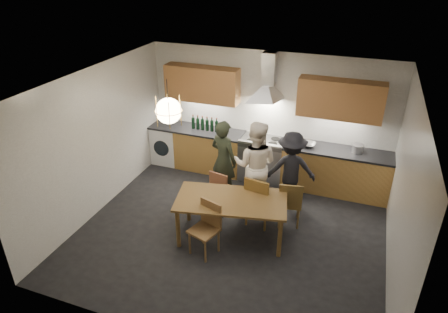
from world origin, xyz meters
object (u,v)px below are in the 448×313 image
(stock_pot, at_px, (358,149))
(wine_bottles, at_px, (205,123))
(dining_table, at_px, (231,204))
(chair_front, at_px, (207,224))
(person_left, at_px, (224,160))
(chair_back_left, at_px, (221,188))
(mixing_bowl, at_px, (308,145))
(person_right, at_px, (291,169))
(person_mid, at_px, (255,165))

(stock_pot, bearing_deg, wine_bottles, -179.59)
(dining_table, height_order, chair_front, chair_front)
(chair_front, bearing_deg, person_left, 119.39)
(wine_bottles, bearing_deg, chair_back_left, -57.58)
(chair_back_left, bearing_deg, dining_table, 134.00)
(mixing_bowl, relative_size, stock_pot, 1.38)
(person_left, bearing_deg, chair_back_left, 125.17)
(chair_back_left, xyz_separation_m, person_right, (1.11, 0.66, 0.26))
(chair_front, distance_m, person_mid, 1.59)
(person_mid, bearing_deg, person_left, -13.91)
(chair_front, distance_m, mixing_bowl, 2.76)
(person_mid, xyz_separation_m, person_right, (0.60, 0.27, -0.11))
(dining_table, relative_size, person_left, 1.22)
(person_mid, xyz_separation_m, wine_bottles, (-1.40, 1.01, 0.21))
(dining_table, bearing_deg, person_left, 103.80)
(person_mid, bearing_deg, wine_bottles, -41.72)
(dining_table, height_order, person_right, person_right)
(person_left, relative_size, wine_bottles, 2.58)
(wine_bottles, bearing_deg, mixing_bowl, -1.00)
(person_left, bearing_deg, person_mid, -167.76)
(dining_table, bearing_deg, wine_bottles, 110.49)
(person_right, relative_size, stock_pot, 7.01)
(person_right, bearing_deg, chair_back_left, 12.73)
(person_left, xyz_separation_m, mixing_bowl, (1.42, 0.88, 0.15))
(wine_bottles, bearing_deg, chair_front, -66.82)
(chair_back_left, xyz_separation_m, stock_pot, (2.21, 1.43, 0.51))
(dining_table, relative_size, person_mid, 1.14)
(stock_pot, bearing_deg, person_left, -157.97)
(dining_table, xyz_separation_m, chair_front, (-0.24, -0.44, -0.15))
(person_mid, relative_size, person_right, 1.15)
(mixing_bowl, xyz_separation_m, wine_bottles, (-2.18, 0.04, 0.12))
(chair_front, bearing_deg, wine_bottles, 131.27)
(chair_back_left, bearing_deg, chair_front, 111.65)
(chair_back_left, bearing_deg, person_mid, -130.84)
(chair_back_left, relative_size, mixing_bowl, 2.84)
(wine_bottles, bearing_deg, stock_pot, 0.41)
(person_mid, distance_m, person_right, 0.67)
(person_mid, bearing_deg, stock_pot, -154.50)
(chair_back_left, relative_size, person_mid, 0.48)
(person_mid, distance_m, stock_pot, 1.99)
(person_right, bearing_deg, mixing_bowl, -122.39)
(stock_pot, bearing_deg, person_mid, -148.58)
(person_mid, height_order, person_right, person_mid)
(chair_back_left, xyz_separation_m, chair_front, (0.19, -1.13, 0.04))
(person_left, xyz_separation_m, person_mid, (0.64, -0.09, 0.05))
(person_left, height_order, stock_pot, person_left)
(chair_front, height_order, person_mid, person_mid)
(person_right, bearing_deg, dining_table, 45.39)
(chair_front, relative_size, person_mid, 0.53)
(wine_bottles, bearing_deg, person_mid, -35.80)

